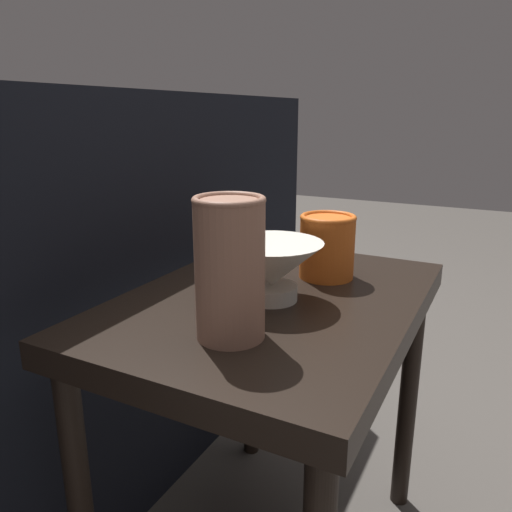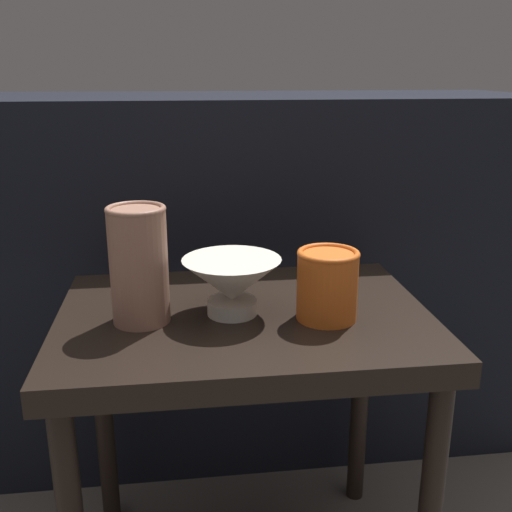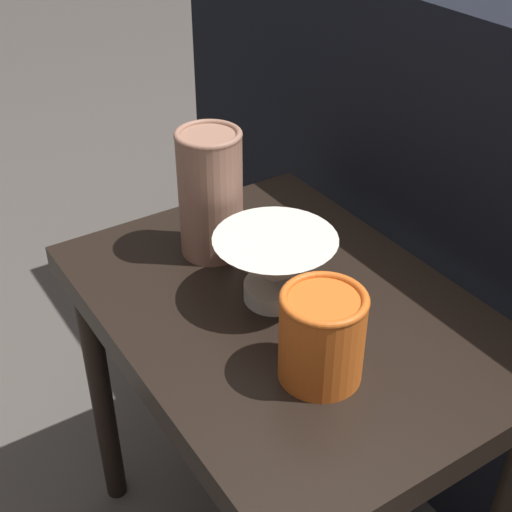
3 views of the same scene
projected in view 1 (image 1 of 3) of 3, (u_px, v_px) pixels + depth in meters
table at (273, 337)px, 0.81m from camera, size 0.60×0.43×0.53m
couch_backdrop at (47, 301)px, 1.06m from camera, size 1.51×0.50×0.85m
bowl at (272, 266)px, 0.76m from camera, size 0.16×0.16×0.09m
vase_textured_left at (230, 267)px, 0.62m from camera, size 0.09×0.09×0.18m
vase_colorful_right at (327, 245)px, 0.86m from camera, size 0.10×0.10×0.11m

